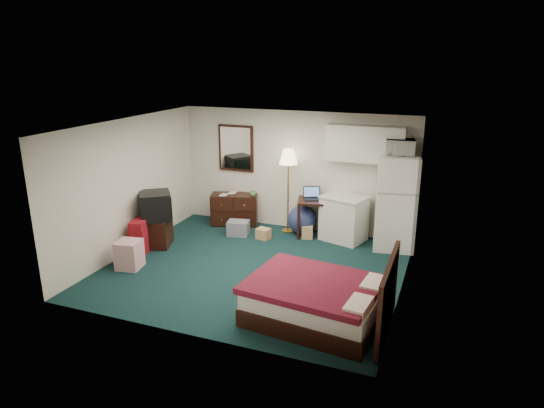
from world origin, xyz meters
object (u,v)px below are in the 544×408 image
at_px(desk, 312,218).
at_px(fridge, 396,202).
at_px(dresser, 234,209).
at_px(tv_stand, 156,232).
at_px(bed, 316,301).
at_px(suitcase, 140,237).
at_px(floor_lamp, 288,191).
at_px(kitchen_counter, 344,219).

xyz_separation_m(desk, fridge, (1.64, -0.05, 0.53)).
height_order(desk, fridge, fridge).
xyz_separation_m(dresser, tv_stand, (-0.90, -1.68, -0.07)).
bearing_deg(bed, dresser, 137.21).
distance_m(dresser, desk, 1.79).
xyz_separation_m(desk, bed, (0.99, -3.19, -0.10)).
bearing_deg(dresser, suitcase, -132.55).
relative_size(floor_lamp, bed, 0.98).
xyz_separation_m(floor_lamp, suitcase, (-2.19, -2.13, -0.55)).
distance_m(fridge, suitcase, 4.87).
bearing_deg(fridge, tv_stand, -169.07).
xyz_separation_m(bed, suitcase, (-3.74, 1.11, 0.04)).
xyz_separation_m(kitchen_counter, bed, (0.34, -3.16, -0.16)).
height_order(kitchen_counter, tv_stand, kitchen_counter).
distance_m(floor_lamp, tv_stand, 2.79).
relative_size(dresser, bed, 0.56).
bearing_deg(fridge, suitcase, -164.35).
height_order(dresser, desk, desk).
height_order(dresser, tv_stand, dresser).
height_order(kitchen_counter, suitcase, kitchen_counter).
relative_size(tv_stand, suitcase, 0.92).
distance_m(floor_lamp, desk, 0.74).
relative_size(dresser, floor_lamp, 0.57).
bearing_deg(bed, fridge, 84.79).
xyz_separation_m(floor_lamp, desk, (0.55, -0.05, -0.49)).
bearing_deg(desk, tv_stand, -163.67).
height_order(fridge, tv_stand, fridge).
bearing_deg(floor_lamp, bed, -64.46).
distance_m(dresser, kitchen_counter, 2.45).
bearing_deg(desk, bed, -87.61).
distance_m(bed, suitcase, 3.90).
bearing_deg(dresser, kitchen_counter, -20.26).
bearing_deg(desk, dresser, 163.47).
bearing_deg(bed, tv_stand, 163.60).
relative_size(dresser, kitchen_counter, 1.13).
relative_size(dresser, suitcase, 1.53).
height_order(bed, suitcase, suitcase).
height_order(dresser, floor_lamp, floor_lamp).
bearing_deg(desk, floor_lamp, 159.78).
bearing_deg(kitchen_counter, dresser, -164.92).
xyz_separation_m(floor_lamp, kitchen_counter, (1.21, -0.08, -0.43)).
bearing_deg(kitchen_counter, fridge, 15.45).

